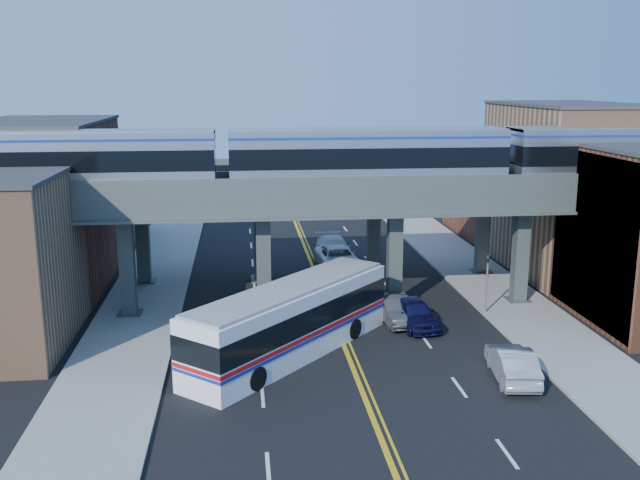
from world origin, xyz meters
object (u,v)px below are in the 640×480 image
object	(u,v)px
car_lane_a	(414,313)
car_lane_d	(334,249)
stop_sign	(347,307)
traffic_signal	(487,278)
car_lane_b	(395,309)
transit_train	(367,156)
car_lane_c	(338,258)
car_parked_curb	(512,363)
transit_bus	(291,321)

from	to	relation	value
car_lane_a	car_lane_d	xyz separation A→B (m)	(-2.54, 15.80, 0.08)
stop_sign	traffic_signal	xyz separation A→B (m)	(8.90, 3.00, 0.54)
car_lane_a	car_lane_b	xyz separation A→B (m)	(-0.91, 0.90, -0.04)
transit_train	traffic_signal	world-z (taller)	transit_train
traffic_signal	car_lane_b	xyz separation A→B (m)	(-5.70, -0.67, -1.54)
car_lane_b	car_lane_a	bearing A→B (deg)	-49.66
traffic_signal	car_lane_d	xyz separation A→B (m)	(-7.32, 14.23, -1.42)
transit_train	car_lane_b	size ratio (longest dim) A/B	10.84
traffic_signal	car_lane_b	distance (m)	5.94
car_lane_c	car_lane_d	bearing A→B (deg)	84.37
transit_train	car_lane_d	bearing A→B (deg)	91.67
car_lane_a	car_lane_d	bearing A→B (deg)	91.68
traffic_signal	car_lane_c	size ratio (longest dim) A/B	0.68
transit_train	car_lane_c	xyz separation A→B (m)	(-0.43, 9.40, -8.55)
traffic_signal	car_lane_c	xyz separation A→B (m)	(-7.40, 11.40, -1.46)
stop_sign	car_parked_curb	xyz separation A→B (m)	(6.93, -6.33, -0.97)
car_lane_d	transit_train	bearing A→B (deg)	-90.19
stop_sign	car_lane_d	size ratio (longest dim) A/B	0.43
transit_train	car_parked_curb	size ratio (longest dim) A/B	10.48
traffic_signal	car_lane_c	bearing A→B (deg)	122.98
traffic_signal	car_lane_b	size ratio (longest dim) A/B	0.88
stop_sign	transit_train	bearing A→B (deg)	68.87
transit_train	car_lane_c	size ratio (longest dim) A/B	8.32
stop_sign	car_parked_curb	distance (m)	9.44
car_lane_b	car_lane_c	world-z (taller)	car_lane_c
traffic_signal	car_lane_a	distance (m)	5.25
car_lane_a	car_lane_c	size ratio (longest dim) A/B	0.78
traffic_signal	transit_bus	xyz separation A→B (m)	(-12.08, -5.12, -0.50)
transit_bus	car_lane_b	size ratio (longest dim) A/B	2.62
car_lane_b	car_parked_curb	size ratio (longest dim) A/B	0.97
car_lane_a	car_lane_b	size ratio (longest dim) A/B	1.02
car_lane_a	car_lane_b	distance (m)	1.28
car_lane_b	car_lane_d	bearing A→B (deg)	91.19
transit_bus	car_lane_c	bearing A→B (deg)	26.07
traffic_signal	car_lane_b	bearing A→B (deg)	-173.31
car_lane_a	car_lane_d	size ratio (longest dim) A/B	0.78
car_lane_b	car_parked_curb	xyz separation A→B (m)	(3.73, -8.67, 0.03)
car_lane_a	transit_bus	bearing A→B (deg)	-161.46
transit_train	stop_sign	distance (m)	9.32
traffic_signal	transit_bus	world-z (taller)	traffic_signal
traffic_signal	car_lane_d	bearing A→B (deg)	117.23
car_lane_c	car_lane_d	distance (m)	2.83
car_lane_c	car_parked_curb	bearing A→B (deg)	-79.39
car_lane_c	stop_sign	bearing A→B (deg)	-100.02
traffic_signal	car_parked_curb	size ratio (longest dim) A/B	0.86
car_lane_b	car_lane_c	size ratio (longest dim) A/B	0.77
car_lane_d	transit_bus	bearing A→B (deg)	-105.66
transit_bus	car_lane_d	distance (m)	19.95
car_lane_d	car_lane_c	bearing A→B (deg)	-93.41
transit_bus	car_lane_d	world-z (taller)	transit_bus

